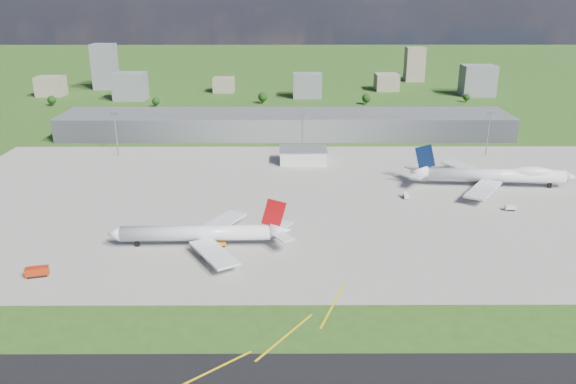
{
  "coord_description": "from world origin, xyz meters",
  "views": [
    {
      "loc": [
        0.21,
        -208.34,
        92.71
      ],
      "look_at": [
        1.14,
        25.06,
        9.0
      ],
      "focal_mm": 35.0,
      "sensor_mm": 36.0,
      "label": 1
    }
  ],
  "objects_px": {
    "fire_truck": "(37,272)",
    "van_white_far": "(510,208)",
    "airliner_red_twin": "(203,234)",
    "van_white_near": "(406,196)",
    "tug_yellow": "(221,244)",
    "airliner_blue_quad": "(495,175)"
  },
  "relations": [
    {
      "from": "airliner_red_twin",
      "to": "fire_truck",
      "type": "bearing_deg",
      "value": 23.31
    },
    {
      "from": "tug_yellow",
      "to": "van_white_near",
      "type": "height_order",
      "value": "van_white_near"
    },
    {
      "from": "fire_truck",
      "to": "tug_yellow",
      "type": "bearing_deg",
      "value": 6.81
    },
    {
      "from": "tug_yellow",
      "to": "van_white_far",
      "type": "distance_m",
      "value": 130.91
    },
    {
      "from": "fire_truck",
      "to": "van_white_near",
      "type": "distance_m",
      "value": 162.17
    },
    {
      "from": "van_white_near",
      "to": "airliner_red_twin",
      "type": "bearing_deg",
      "value": 121.19
    },
    {
      "from": "airliner_red_twin",
      "to": "van_white_far",
      "type": "distance_m",
      "value": 137.42
    },
    {
      "from": "van_white_far",
      "to": "tug_yellow",
      "type": "bearing_deg",
      "value": -163.86
    },
    {
      "from": "airliner_red_twin",
      "to": "van_white_near",
      "type": "relative_size",
      "value": 14.88
    },
    {
      "from": "airliner_red_twin",
      "to": "van_white_far",
      "type": "bearing_deg",
      "value": -165.82
    },
    {
      "from": "airliner_red_twin",
      "to": "airliner_blue_quad",
      "type": "xyz_separation_m",
      "value": [
        136.74,
        69.29,
        0.8
      ]
    },
    {
      "from": "airliner_red_twin",
      "to": "tug_yellow",
      "type": "bearing_deg",
      "value": 172.54
    },
    {
      "from": "fire_truck",
      "to": "tug_yellow",
      "type": "height_order",
      "value": "fire_truck"
    },
    {
      "from": "fire_truck",
      "to": "tug_yellow",
      "type": "distance_m",
      "value": 65.09
    },
    {
      "from": "airliner_red_twin",
      "to": "van_white_near",
      "type": "bearing_deg",
      "value": -150.58
    },
    {
      "from": "airliner_red_twin",
      "to": "van_white_near",
      "type": "distance_m",
      "value": 103.46
    },
    {
      "from": "airliner_red_twin",
      "to": "tug_yellow",
      "type": "relative_size",
      "value": 17.13
    },
    {
      "from": "airliner_blue_quad",
      "to": "fire_truck",
      "type": "xyz_separation_m",
      "value": [
        -190.43,
        -93.74,
        -4.23
      ]
    },
    {
      "from": "airliner_red_twin",
      "to": "tug_yellow",
      "type": "height_order",
      "value": "airliner_red_twin"
    },
    {
      "from": "van_white_near",
      "to": "van_white_far",
      "type": "xyz_separation_m",
      "value": [
        43.47,
        -16.25,
        -0.05
      ]
    },
    {
      "from": "fire_truck",
      "to": "van_white_far",
      "type": "xyz_separation_m",
      "value": [
        186.16,
        60.82,
        -0.53
      ]
    },
    {
      "from": "airliner_red_twin",
      "to": "airliner_blue_quad",
      "type": "relative_size",
      "value": 0.86
    }
  ]
}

